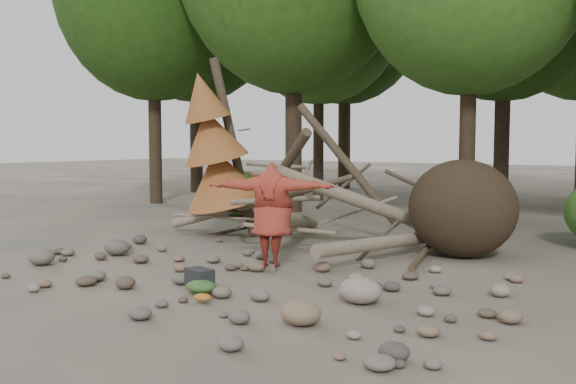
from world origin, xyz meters
The scene contains 13 objects.
ground centered at (0.00, 0.00, 0.00)m, with size 120.00×120.00×0.00m, color #514C44.
deadfall_pile centered at (2.02, 4.24, 0.95)m, with size 8.55×5.24×3.30m.
dead_conifer centered at (-3.12, 3.37, 2.11)m, with size 2.06×2.16×4.35m.
bush_left centered at (-5.50, 7.20, 0.72)m, with size 1.80×1.80×1.44m, color #264F15.
bush_mid centered at (0.80, 7.80, 0.56)m, with size 1.40×1.40×1.12m, color #32641D.
frisbee_thrower centered at (0.28, 0.97, 1.03)m, with size 2.40×1.39×2.52m.
backpack centered at (0.25, -0.91, 0.15)m, with size 0.44×0.29×0.29m, color black.
cloth_green centered at (0.47, -1.12, 0.09)m, with size 0.49×0.41×0.19m, color #315F26.
cloth_orange centered at (0.83, -1.49, 0.05)m, with size 0.28×0.23×0.10m, color #B2641E.
boulder_front_left centered at (-3.67, -1.02, 0.16)m, with size 0.53×0.47×0.32m, color #676056.
boulder_front_right centered at (2.58, -1.58, 0.16)m, with size 0.54×0.48×0.32m, color #856A53.
boulder_mid_right centered at (2.68, -0.17, 0.19)m, with size 0.63×0.57×0.38m, color gray.
boulder_mid_left centered at (-3.32, 0.51, 0.17)m, with size 0.56×0.51×0.34m, color #5F5750.
Camera 1 is at (6.97, -8.26, 2.32)m, focal length 40.00 mm.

